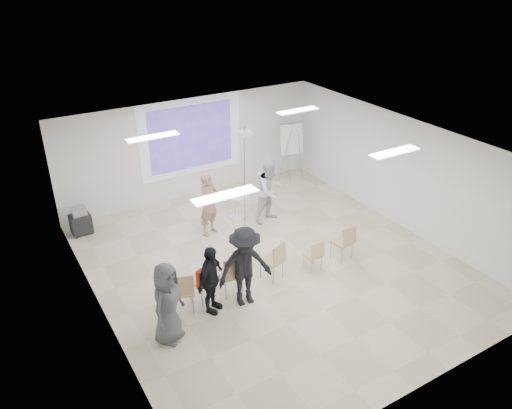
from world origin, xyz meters
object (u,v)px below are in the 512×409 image
laptop (230,272)px  chair_left_inner (232,272)px  chair_left_mid (204,278)px  audience_left (210,276)px  player_right (270,187)px  chair_center (275,258)px  chair_right_far (345,240)px  audience_outer (167,299)px  chair_far_left (183,290)px  av_cart (80,221)px  pedestal_table (237,205)px  player_left (209,200)px  audience_mid (245,262)px  flipchart_easel (292,139)px  chair_right_inner (315,253)px

laptop → chair_left_inner: bearing=91.3°
chair_left_mid → audience_left: bearing=-112.9°
player_right → chair_center: player_right is taller
chair_right_far → audience_outer: size_ratio=0.50×
audience_outer → chair_left_mid: bearing=-5.2°
chair_far_left → audience_outer: audience_outer is taller
av_cart → pedestal_table: bearing=-21.1°
laptop → audience_outer: audience_outer is taller
player_right → laptop: player_right is taller
chair_right_far → audience_left: 3.60m
chair_far_left → chair_left_mid: chair_left_mid is taller
player_left → chair_right_far: size_ratio=2.09×
player_right → chair_right_far: bearing=-93.4°
pedestal_table → player_right: (0.72, -0.59, 0.60)m
player_right → chair_far_left: player_right is taller
player_left → av_cart: (-2.93, 1.74, -0.62)m
player_right → audience_mid: size_ratio=0.97×
chair_left_mid → audience_mid: size_ratio=0.47×
flipchart_easel → chair_right_far: bearing=-96.1°
chair_center → chair_right_far: 1.87m
chair_center → audience_outer: size_ratio=0.50×
chair_center → chair_right_far: (1.86, -0.20, -0.00)m
player_right → chair_right_inner: player_right is taller
chair_left_inner → audience_left: 0.73m
chair_left_inner → chair_right_far: bearing=3.5°
player_right → chair_left_inner: (-2.53, -2.46, -0.41)m
audience_left → pedestal_table: bearing=19.0°
player_left → chair_left_mid: (-1.36, -2.52, -0.41)m
audience_mid → av_cart: audience_mid is taller
player_right → chair_right_far: player_right is taller
chair_left_mid → av_cart: bearing=90.4°
laptop → audience_left: 0.80m
player_right → av_cart: player_right is taller
chair_left_mid → chair_right_far: bearing=-24.7°
chair_left_inner → chair_right_far: 2.98m
player_left → audience_left: 3.21m
player_left → flipchart_easel: 4.05m
pedestal_table → chair_right_inner: (0.27, -3.22, 0.07)m
av_cart → player_right: bearing=-24.9°
chair_left_inner → chair_left_mid: bearing=174.4°
chair_left_inner → audience_mid: 0.59m
player_left → chair_center: 2.68m
chair_left_mid → av_cart: (-1.56, 4.26, -0.22)m
audience_left → audience_outer: audience_outer is taller
chair_right_far → laptop: 2.97m
audience_left → audience_outer: 1.12m
audience_mid → player_right: bearing=56.6°
chair_left_mid → chair_right_far: chair_left_mid is taller
player_right → chair_left_mid: size_ratio=2.04×
chair_far_left → chair_right_inner: size_ratio=1.21×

